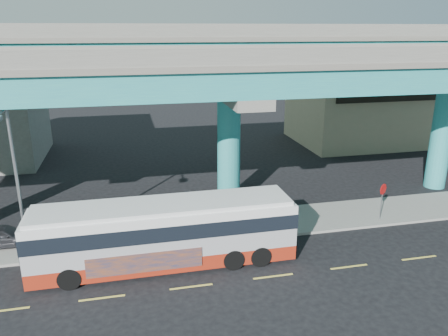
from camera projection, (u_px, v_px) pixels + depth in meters
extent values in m
plane|color=black|center=(271.00, 273.00, 21.33)|extent=(120.00, 120.00, 0.00)
cube|color=gray|center=(242.00, 225.00, 26.41)|extent=(70.00, 4.00, 0.15)
cube|color=#D8C64C|center=(5.00, 310.00, 18.51)|extent=(2.00, 0.12, 0.01)
cube|color=#D8C64C|center=(102.00, 298.00, 19.35)|extent=(2.00, 0.12, 0.01)
cube|color=#D8C64C|center=(191.00, 287.00, 20.20)|extent=(2.00, 0.12, 0.01)
cube|color=#D8C64C|center=(273.00, 276.00, 21.05)|extent=(2.00, 0.12, 0.01)
cube|color=#D8C64C|center=(349.00, 267.00, 21.89)|extent=(2.00, 0.12, 0.01)
cube|color=#D8C64C|center=(419.00, 258.00, 22.74)|extent=(2.00, 0.12, 0.01)
cylinder|color=teal|center=(229.00, 152.00, 28.56)|extent=(1.50, 1.50, 7.40)
cube|color=gray|center=(229.00, 91.00, 27.34)|extent=(2.00, 12.00, 0.60)
cube|color=gray|center=(217.00, 71.00, 30.31)|extent=(1.80, 5.00, 1.20)
cylinder|color=teal|center=(441.00, 139.00, 31.94)|extent=(1.50, 1.50, 7.40)
cube|color=gray|center=(420.00, 67.00, 33.70)|extent=(1.80, 5.00, 1.20)
cube|color=teal|center=(244.00, 81.00, 23.78)|extent=(52.00, 5.00, 1.40)
cube|color=gray|center=(244.00, 65.00, 23.52)|extent=(52.00, 5.40, 0.30)
cube|color=gray|center=(258.00, 57.00, 21.03)|extent=(52.00, 0.25, 0.80)
cube|color=gray|center=(233.00, 52.00, 25.68)|extent=(52.00, 0.25, 0.80)
cube|color=teal|center=(217.00, 52.00, 29.92)|extent=(52.00, 5.00, 1.40)
cube|color=gray|center=(217.00, 39.00, 29.66)|extent=(52.00, 5.40, 0.30)
cube|color=gray|center=(225.00, 30.00, 27.17)|extent=(52.00, 0.25, 0.80)
cube|color=gray|center=(210.00, 30.00, 31.81)|extent=(52.00, 0.25, 0.80)
cube|color=tan|center=(365.00, 108.00, 45.43)|extent=(14.00, 10.00, 7.00)
cube|color=black|center=(397.00, 95.00, 40.05)|extent=(12.00, 0.25, 1.20)
cube|color=maroon|center=(166.00, 254.00, 21.99)|extent=(12.90, 2.77, 0.75)
cube|color=silver|center=(165.00, 232.00, 21.63)|extent=(12.90, 2.77, 1.61)
cube|color=black|center=(164.00, 222.00, 21.46)|extent=(12.96, 2.82, 0.75)
cube|color=silver|center=(164.00, 211.00, 21.28)|extent=(12.90, 2.77, 0.43)
cube|color=silver|center=(163.00, 205.00, 21.19)|extent=(12.50, 2.52, 0.21)
cube|color=black|center=(288.00, 214.00, 22.90)|extent=(0.07, 2.49, 1.29)
cube|color=black|center=(24.00, 239.00, 20.13)|extent=(0.07, 2.49, 1.29)
cube|color=navy|center=(145.00, 263.00, 20.34)|extent=(5.37, 0.06, 0.97)
cylinder|color=black|center=(69.00, 278.00, 19.89)|extent=(1.08, 0.32, 1.07)
cylinder|color=black|center=(74.00, 253.00, 22.19)|extent=(1.08, 0.32, 1.07)
cylinder|color=black|center=(234.00, 259.00, 21.55)|extent=(1.08, 0.32, 1.07)
cylinder|color=black|center=(223.00, 237.00, 23.84)|extent=(1.08, 0.32, 1.07)
cylinder|color=black|center=(261.00, 256.00, 21.85)|extent=(1.08, 0.32, 1.07)
cylinder|color=black|center=(247.00, 235.00, 24.14)|extent=(1.08, 0.32, 1.07)
imported|color=#2D2D32|center=(2.00, 236.00, 23.50)|extent=(1.45, 3.53, 1.20)
cylinder|color=gray|center=(18.00, 185.00, 21.29)|extent=(0.16, 0.16, 7.93)
cylinder|color=gray|center=(0.00, 113.00, 19.15)|extent=(0.12, 2.14, 0.12)
cylinder|color=gray|center=(381.00, 204.00, 26.66)|extent=(0.06, 0.06, 2.06)
cylinder|color=#B20A0A|center=(383.00, 189.00, 26.33)|extent=(0.64, 0.37, 0.71)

